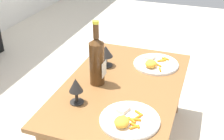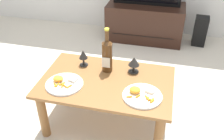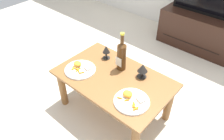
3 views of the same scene
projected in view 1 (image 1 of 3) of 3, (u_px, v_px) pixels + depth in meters
dining_table at (122, 97)px, 1.70m from camera, size 1.03×0.65×0.44m
wine_bottle at (97, 60)px, 1.60m from camera, size 0.08×0.09×0.37m
goblet_left at (76, 87)px, 1.46m from camera, size 0.07×0.07×0.14m
goblet_right at (106, 52)px, 1.81m from camera, size 0.09×0.09×0.14m
dinner_plate_left at (129, 119)px, 1.36m from camera, size 0.29×0.29×0.05m
dinner_plate_right at (155, 64)px, 1.85m from camera, size 0.29×0.29×0.06m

